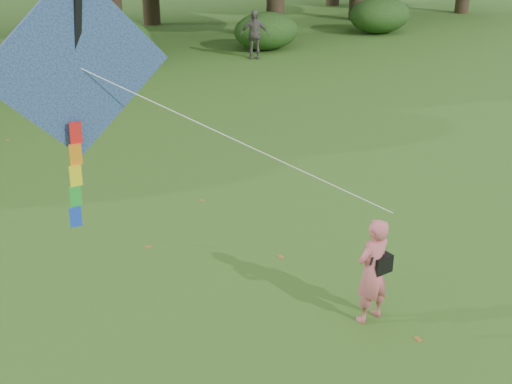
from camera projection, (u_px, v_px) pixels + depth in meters
ground at (393, 314)px, 9.40m from camera, size 100.00×100.00×0.00m
man_kite_flyer at (372, 271)px, 8.98m from camera, size 0.60×0.41×1.60m
bystander_right at (254, 34)px, 25.68m from camera, size 1.20×0.96×1.91m
crossbody_bag at (380, 263)px, 8.97m from camera, size 0.43×0.20×0.67m
flying_kite at (78, 72)px, 7.11m from camera, size 4.77×1.78×3.29m
shrub_band at (8, 58)px, 22.01m from camera, size 39.15×3.22×1.88m
fallen_leaves at (245, 236)px, 11.66m from camera, size 8.46×15.12×0.01m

